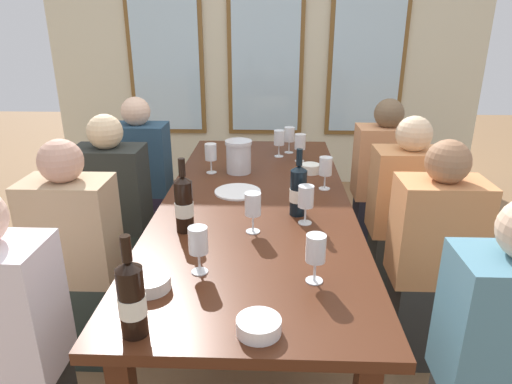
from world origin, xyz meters
name	(u,v)px	position (x,y,z in m)	size (l,w,h in m)	color
ground_plane	(256,322)	(0.00, 0.00, 0.00)	(12.00, 12.00, 0.00)	olive
back_wall_with_windows	(266,34)	(0.00, 2.38, 1.45)	(4.12, 0.10, 2.90)	beige
dining_table	(256,212)	(0.00, 0.00, 0.67)	(0.92, 2.28, 0.74)	#482211
white_plate_0	(238,192)	(-0.10, 0.08, 0.74)	(0.24, 0.24, 0.01)	white
metal_pitcher	(239,156)	(-0.12, 0.41, 0.84)	(0.16, 0.16, 0.19)	silver
wine_bottle_0	(184,204)	(-0.29, -0.38, 0.86)	(0.08, 0.08, 0.32)	black
wine_bottle_1	(298,190)	(0.20, -0.19, 0.86)	(0.08, 0.08, 0.31)	black
wine_bottle_2	(132,298)	(-0.31, -1.05, 0.86)	(0.08, 0.08, 0.31)	black
tasting_bowl_0	(259,326)	(0.05, -1.03, 0.76)	(0.13, 0.13, 0.04)	white
tasting_bowl_1	(149,283)	(-0.32, -0.82, 0.76)	(0.14, 0.14, 0.04)	white
tasting_bowl_2	(310,169)	(0.30, 0.42, 0.77)	(0.11, 0.11, 0.05)	white
wine_glass_0	(211,153)	(-0.28, 0.40, 0.86)	(0.07, 0.07, 0.17)	white
wine_glass_1	(254,205)	(0.00, -0.38, 0.86)	(0.07, 0.07, 0.17)	white
wine_glass_2	(300,143)	(0.25, 0.65, 0.86)	(0.07, 0.07, 0.17)	white
wine_glass_3	(316,251)	(0.23, -0.75, 0.86)	(0.07, 0.07, 0.17)	white
wine_glass_4	(198,242)	(-0.17, -0.71, 0.86)	(0.07, 0.07, 0.17)	white
wine_glass_5	(289,135)	(0.19, 0.84, 0.86)	(0.07, 0.07, 0.17)	white
wine_glass_6	(279,139)	(0.12, 0.75, 0.86)	(0.07, 0.07, 0.17)	white
wine_glass_7	(326,167)	(0.35, 0.15, 0.86)	(0.07, 0.07, 0.17)	white
wine_glass_8	(306,198)	(0.22, -0.28, 0.86)	(0.07, 0.07, 0.17)	white
seated_person_0	(142,182)	(-0.82, 0.82, 0.53)	(0.38, 0.24, 1.11)	#2D2438
seated_person_1	(382,185)	(0.82, 0.81, 0.53)	(0.38, 0.24, 1.11)	#232634
seated_person_2	(115,216)	(-0.82, 0.24, 0.53)	(0.38, 0.24, 1.11)	#2A332E
seated_person_3	(403,219)	(0.82, 0.26, 0.53)	(0.38, 0.24, 1.11)	#313632
seated_person_4	(77,263)	(-0.82, -0.29, 0.53)	(0.38, 0.24, 1.11)	#2A342F
seated_person_5	(432,263)	(0.82, -0.24, 0.53)	(0.38, 0.24, 1.11)	#302F2D
seated_person_6	(6,350)	(-0.82, -0.89, 0.53)	(0.38, 0.24, 1.11)	#31312F
seated_person_7	(499,367)	(0.82, -0.90, 0.53)	(0.38, 0.24, 1.11)	#343330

